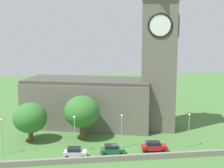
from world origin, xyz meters
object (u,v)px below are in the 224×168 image
object	(u,v)px
streetlamp_central	(122,126)
car_red	(154,146)
car_green	(112,149)
streetlamp_east_mid	(189,125)
car_white	(75,152)
church	(110,87)
streetlamp_west_end	(2,131)
tree_by_tower	(30,118)
tree_riverside_west	(82,112)
streetlamp_west_mid	(75,128)

from	to	relation	value
streetlamp_central	car_red	bearing A→B (deg)	-21.75
car_green	streetlamp_east_mid	bearing A→B (deg)	5.68
car_green	car_white	bearing A→B (deg)	-176.13
church	streetlamp_west_end	size ratio (longest dim) A/B	5.52
tree_by_tower	tree_riverside_west	world-z (taller)	tree_riverside_west
streetlamp_west_mid	streetlamp_east_mid	xyz separation A→B (m)	(21.72, -0.38, -0.12)
streetlamp_west_end	tree_riverside_west	bearing A→B (deg)	24.48
church	streetlamp_central	size ratio (longest dim) A/B	5.62
streetlamp_east_mid	church	bearing A→B (deg)	128.06
streetlamp_west_end	streetlamp_west_mid	size ratio (longest dim) A/B	0.97
church	streetlamp_central	world-z (taller)	church
streetlamp_west_end	church	bearing A→B (deg)	35.58
streetlamp_west_mid	tree_by_tower	xyz separation A→B (m)	(-8.75, 7.32, 0.31)
streetlamp_west_end	tree_by_tower	distance (m)	7.85
church	tree_riverside_west	xyz separation A→B (m)	(-7.07, -8.85, -3.47)
streetlamp_east_mid	tree_by_tower	world-z (taller)	tree_by_tower
streetlamp_east_mid	tree_by_tower	bearing A→B (deg)	165.82
streetlamp_west_mid	streetlamp_central	xyz separation A→B (m)	(8.93, 1.02, -0.18)
car_green	streetlamp_east_mid	world-z (taller)	streetlamp_east_mid
car_white	streetlamp_west_end	size ratio (longest dim) A/B	0.63
streetlamp_west_end	streetlamp_west_mid	xyz separation A→B (m)	(12.92, -0.68, 0.11)
tree_riverside_west	car_green	bearing A→B (deg)	-61.42
streetlamp_west_end	tree_by_tower	world-z (taller)	tree_by_tower
car_green	tree_by_tower	size ratio (longest dim) A/B	0.55
church	car_green	bearing A→B (deg)	-96.50
car_green	tree_riverside_west	bearing A→B (deg)	118.58
church	car_red	distance (m)	20.23
tree_riverside_west	streetlamp_central	bearing A→B (deg)	-41.05
church	streetlamp_central	xyz separation A→B (m)	(0.17, -15.17, -4.85)
church	streetlamp_east_mid	bearing A→B (deg)	-51.94
streetlamp_west_end	streetlamp_east_mid	world-z (taller)	streetlamp_west_end
church	tree_by_tower	distance (m)	20.10
car_white	tree_by_tower	xyz separation A→B (m)	(-8.72, 9.65, 4.03)
car_green	streetlamp_east_mid	size ratio (longest dim) A/B	0.66
streetlamp_west_end	tree_by_tower	bearing A→B (deg)	57.84
church	car_green	distance (m)	20.02
car_white	tree_by_tower	bearing A→B (deg)	132.10
car_white	car_green	size ratio (longest dim) A/B	0.96
car_red	tree_by_tower	world-z (taller)	tree_by_tower
car_green	streetlamp_west_mid	distance (m)	7.88
car_green	tree_by_tower	bearing A→B (deg)	149.23
tree_by_tower	streetlamp_west_mid	bearing A→B (deg)	-39.91
streetlamp_west_mid	tree_by_tower	bearing A→B (deg)	140.09
tree_riverside_west	tree_by_tower	bearing A→B (deg)	-179.94
streetlamp_west_end	streetlamp_east_mid	bearing A→B (deg)	-1.75
streetlamp_west_mid	streetlamp_east_mid	size ratio (longest dim) A/B	1.03
tree_by_tower	streetlamp_east_mid	bearing A→B (deg)	-14.18
streetlamp_west_end	tree_riverside_west	world-z (taller)	tree_riverside_west
car_green	streetlamp_west_mid	bearing A→B (deg)	164.35
car_red	streetlamp_central	xyz separation A→B (m)	(-5.70, 2.28, 3.55)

